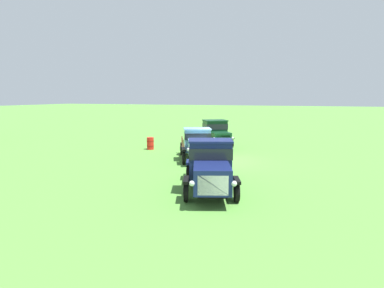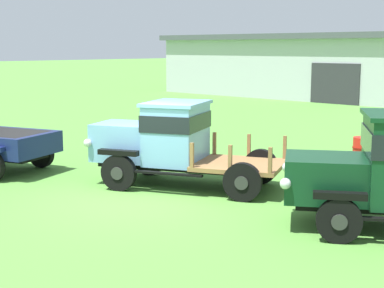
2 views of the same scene
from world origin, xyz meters
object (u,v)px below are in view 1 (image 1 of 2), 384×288
object	(u,v)px
vintage_truck_midrow_center	(215,133)
oil_drum_near_fence	(219,133)
oil_drum_beside_row	(150,143)
vintage_truck_foreground_near	(210,166)
vintage_truck_second_in_line	(197,144)

from	to	relation	value
vintage_truck_midrow_center	oil_drum_near_fence	world-z (taller)	vintage_truck_midrow_center
oil_drum_beside_row	vintage_truck_midrow_center	bearing A→B (deg)	-56.56
vintage_truck_midrow_center	oil_drum_beside_row	distance (m)	5.28
vintage_truck_midrow_center	vintage_truck_foreground_near	bearing A→B (deg)	-165.75
vintage_truck_foreground_near	vintage_truck_midrow_center	bearing A→B (deg)	14.25
vintage_truck_second_in_line	oil_drum_near_fence	distance (m)	11.02
vintage_truck_second_in_line	vintage_truck_midrow_center	distance (m)	5.59
vintage_truck_foreground_near	oil_drum_near_fence	distance (m)	17.00
vintage_truck_foreground_near	oil_drum_near_fence	world-z (taller)	vintage_truck_foreground_near
oil_drum_beside_row	oil_drum_near_fence	distance (m)	8.84
vintage_truck_second_in_line	oil_drum_beside_row	size ratio (longest dim) A/B	5.29
oil_drum_beside_row	oil_drum_near_fence	bearing A→B (deg)	-21.79
oil_drum_near_fence	vintage_truck_second_in_line	bearing A→B (deg)	-172.39
vintage_truck_foreground_near	vintage_truck_midrow_center	xyz separation A→B (m)	(11.21, 2.85, 0.04)
oil_drum_beside_row	oil_drum_near_fence	xyz separation A→B (m)	(8.21, -3.28, -0.04)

